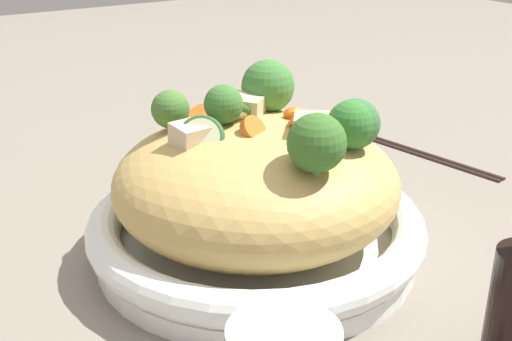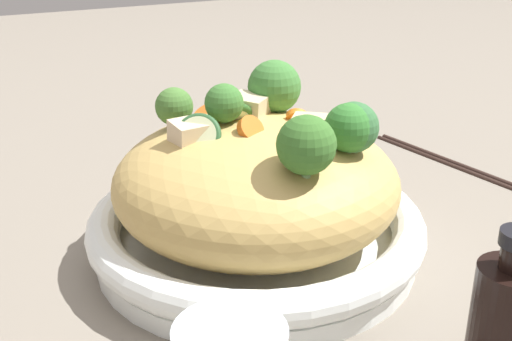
{
  "view_description": "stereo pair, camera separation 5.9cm",
  "coord_description": "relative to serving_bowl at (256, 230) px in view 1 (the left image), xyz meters",
  "views": [
    {
      "loc": [
        0.29,
        0.46,
        0.32
      ],
      "look_at": [
        0.0,
        0.0,
        0.09
      ],
      "focal_mm": 45.72,
      "sensor_mm": 36.0,
      "label": 1
    },
    {
      "loc": [
        0.24,
        0.49,
        0.32
      ],
      "look_at": [
        0.0,
        0.0,
        0.09
      ],
      "focal_mm": 45.72,
      "sensor_mm": 36.0,
      "label": 2
    }
  ],
  "objects": [
    {
      "name": "noodle_heap",
      "position": [
        -0.0,
        0.0,
        0.05
      ],
      "size": [
        0.26,
        0.26,
        0.11
      ],
      "color": "tan",
      "rests_on": "serving_bowl"
    },
    {
      "name": "chicken_chunks",
      "position": [
        -0.01,
        0.0,
        0.11
      ],
      "size": [
        0.14,
        0.12,
        0.03
      ],
      "color": "beige",
      "rests_on": "serving_bowl"
    },
    {
      "name": "serving_bowl",
      "position": [
        0.0,
        0.0,
        0.0
      ],
      "size": [
        0.32,
        0.32,
        0.05
      ],
      "color": "white",
      "rests_on": "ground_plane"
    },
    {
      "name": "ground_plane",
      "position": [
        0.0,
        0.0,
        -0.03
      ],
      "size": [
        3.0,
        3.0,
        0.0
      ],
      "primitive_type": "plane",
      "color": "gray"
    },
    {
      "name": "broccoli_florets",
      "position": [
        -0.02,
        0.02,
        0.12
      ],
      "size": [
        0.17,
        0.2,
        0.07
      ],
      "color": "#9AAD69",
      "rests_on": "serving_bowl"
    },
    {
      "name": "zucchini_slices",
      "position": [
        0.03,
        -0.01,
        0.11
      ],
      "size": [
        0.09,
        0.06,
        0.04
      ],
      "color": "beige",
      "rests_on": "serving_bowl"
    },
    {
      "name": "chopsticks_pair",
      "position": [
        -0.32,
        -0.1,
        -0.02
      ],
      "size": [
        0.06,
        0.23,
        0.01
      ],
      "color": "black",
      "rests_on": "ground_plane"
    },
    {
      "name": "carrot_coins",
      "position": [
        -0.03,
        -0.02,
        0.1
      ],
      "size": [
        0.15,
        0.15,
        0.04
      ],
      "color": "orange",
      "rests_on": "serving_bowl"
    }
  ]
}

